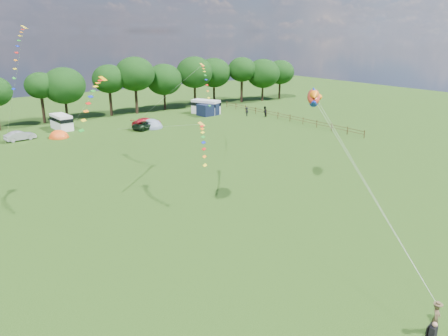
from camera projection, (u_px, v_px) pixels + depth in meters
ground_plane at (292, 251)px, 30.37m from camera, size 180.00×180.00×0.00m
tree_line at (86, 82)px, 73.86m from camera, size 102.98×10.98×10.27m
fence at (284, 116)px, 74.73m from camera, size 0.12×33.12×1.20m
car_b at (20, 136)px, 60.74m from camera, size 3.96×1.95×1.34m
car_c at (147, 122)px, 69.32m from camera, size 5.28×3.24×1.47m
car_d at (146, 125)px, 67.77m from camera, size 5.07×3.41×1.27m
campervan_c at (61, 121)px, 67.49m from camera, size 2.32×4.81×2.30m
campervan_d at (206, 106)px, 80.23m from camera, size 4.15×5.65×2.55m
tent_orange at (59, 137)px, 62.54m from camera, size 2.76×3.03×2.16m
tent_greyblue at (151, 128)px, 68.99m from camera, size 3.72×4.07×2.77m
awning_navy at (208, 110)px, 78.88m from camera, size 3.55×3.01×2.05m
kite_flyer at (436, 318)px, 22.00m from camera, size 0.62×0.46×1.55m
camp_chair at (433, 332)px, 20.85m from camera, size 0.65×0.65×1.44m
fish_kite at (314, 97)px, 38.62m from camera, size 3.07×3.04×1.83m
streamer_kite_a at (19, 47)px, 42.26m from camera, size 3.28×5.59×5.75m
streamer_kite_b at (94, 94)px, 37.03m from camera, size 4.37×4.73×3.83m
streamer_kite_c at (203, 137)px, 39.53m from camera, size 3.24×4.98×2.82m
walker_a at (265, 112)px, 77.29m from camera, size 1.08×0.91×1.91m
walker_b at (247, 112)px, 78.20m from camera, size 1.12×0.76×1.59m
streamer_kite_d at (205, 78)px, 49.44m from camera, size 2.62×5.00×4.26m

